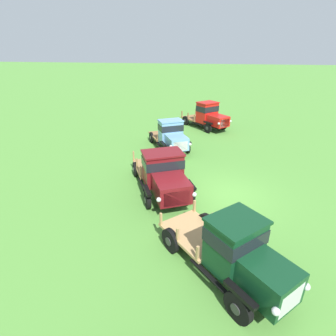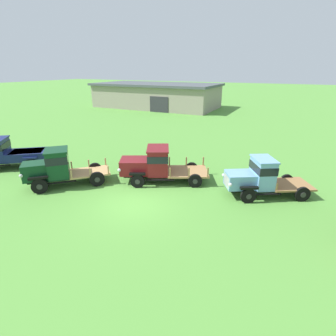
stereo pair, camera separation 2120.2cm
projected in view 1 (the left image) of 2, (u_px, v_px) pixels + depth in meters
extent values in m
plane|color=#518E38|center=(227.00, 195.00, 12.78)|extent=(240.00, 240.00, 0.00)
cylinder|color=black|center=(277.00, 279.00, 7.59)|extent=(0.75, 0.75, 0.88)
cylinder|color=#2D2D2D|center=(280.00, 278.00, 7.64)|extent=(0.24, 0.24, 0.31)
cylinder|color=black|center=(238.00, 307.00, 6.76)|extent=(0.75, 0.75, 0.88)
cylinder|color=#2D2D2D|center=(235.00, 309.00, 6.71)|extent=(0.24, 0.24, 0.31)
cylinder|color=black|center=(206.00, 225.00, 9.94)|extent=(0.75, 0.75, 0.88)
cylinder|color=#2D2D2D|center=(208.00, 224.00, 9.99)|extent=(0.24, 0.24, 0.31)
cylinder|color=black|center=(171.00, 241.00, 9.11)|extent=(0.75, 0.75, 0.88)
cylinder|color=#2D2D2D|center=(168.00, 242.00, 9.06)|extent=(0.24, 0.24, 0.31)
cube|color=black|center=(220.00, 257.00, 8.29)|extent=(3.76, 3.73, 0.12)
cube|color=#0F381E|center=(269.00, 281.00, 6.77)|extent=(1.76, 1.76, 0.96)
cube|color=silver|center=(291.00, 300.00, 6.30)|extent=(0.67, 0.68, 0.72)
sphere|color=silver|center=(306.00, 287.00, 6.57)|extent=(0.20, 0.20, 0.20)
sphere|color=silver|center=(276.00, 311.00, 5.95)|extent=(0.20, 0.20, 0.20)
cube|color=black|center=(280.00, 266.00, 7.39)|extent=(0.86, 0.85, 0.12)
cube|color=black|center=(240.00, 294.00, 6.56)|extent=(0.86, 0.85, 0.12)
cube|color=#0F381E|center=(234.00, 244.00, 7.58)|extent=(1.82, 1.82, 1.57)
cube|color=black|center=(235.00, 235.00, 7.43)|extent=(1.88, 1.88, 0.44)
cube|color=#0F381E|center=(237.00, 221.00, 7.23)|extent=(1.95, 1.95, 0.08)
cube|color=black|center=(246.00, 254.00, 8.43)|extent=(1.23, 1.22, 0.05)
cube|color=black|center=(209.00, 276.00, 7.62)|extent=(1.23, 1.22, 0.05)
cube|color=tan|center=(195.00, 233.00, 9.18)|extent=(2.79, 2.78, 0.10)
cube|color=tan|center=(234.00, 234.00, 8.67)|extent=(0.11, 0.11, 0.49)
cube|color=tan|center=(198.00, 253.00, 7.89)|extent=(0.11, 0.11, 0.49)
cube|color=tan|center=(213.00, 219.00, 9.45)|extent=(0.11, 0.11, 0.49)
cube|color=tan|center=(178.00, 234.00, 8.67)|extent=(0.11, 0.11, 0.49)
cube|color=tan|center=(194.00, 206.00, 10.24)|extent=(0.11, 0.11, 0.49)
cube|color=tan|center=(161.00, 219.00, 9.46)|extent=(0.11, 0.11, 0.49)
cylinder|color=black|center=(190.00, 194.00, 12.13)|extent=(0.81, 0.53, 0.81)
cylinder|color=#2D2D2D|center=(193.00, 193.00, 12.15)|extent=(0.27, 0.15, 0.28)
cylinder|color=black|center=(148.00, 200.00, 11.62)|extent=(0.81, 0.53, 0.81)
cylinder|color=#2D2D2D|center=(145.00, 200.00, 11.60)|extent=(0.27, 0.15, 0.28)
cylinder|color=black|center=(170.00, 165.00, 15.06)|extent=(0.81, 0.53, 0.81)
cylinder|color=#2D2D2D|center=(172.00, 165.00, 15.09)|extent=(0.27, 0.15, 0.28)
cylinder|color=black|center=(135.00, 169.00, 14.56)|extent=(0.81, 0.53, 0.81)
cylinder|color=#2D2D2D|center=(133.00, 170.00, 14.53)|extent=(0.27, 0.15, 0.28)
cube|color=black|center=(161.00, 180.00, 13.20)|extent=(4.86, 3.19, 0.12)
cube|color=maroon|center=(171.00, 188.00, 11.41)|extent=(2.15, 2.03, 0.88)
cube|color=silver|center=(177.00, 198.00, 10.72)|extent=(0.56, 1.02, 0.66)
sphere|color=silver|center=(194.00, 194.00, 10.87)|extent=(0.20, 0.20, 0.20)
sphere|color=silver|center=(159.00, 200.00, 10.50)|extent=(0.20, 0.20, 0.20)
cube|color=black|center=(191.00, 185.00, 11.94)|extent=(0.92, 0.60, 0.12)
cube|color=black|center=(147.00, 191.00, 11.43)|extent=(0.92, 0.60, 0.12)
cube|color=maroon|center=(163.00, 168.00, 12.53)|extent=(1.85, 2.12, 1.51)
cube|color=black|center=(163.00, 162.00, 12.39)|extent=(1.91, 2.18, 0.42)
cube|color=maroon|center=(163.00, 153.00, 12.20)|extent=(1.99, 2.25, 0.08)
cube|color=black|center=(181.00, 180.00, 13.23)|extent=(1.53, 0.87, 0.05)
cube|color=black|center=(143.00, 185.00, 12.74)|extent=(1.53, 0.87, 0.05)
cube|color=#9E7547|center=(154.00, 167.00, 14.41)|extent=(3.09, 2.91, 0.10)
cube|color=#9E7547|center=(177.00, 167.00, 13.55)|extent=(0.11, 0.11, 0.56)
cube|color=#9E7547|center=(141.00, 172.00, 13.07)|extent=(0.11, 0.11, 0.56)
cube|color=#9E7547|center=(171.00, 159.00, 14.51)|extent=(0.11, 0.11, 0.56)
cube|color=#9E7547|center=(137.00, 163.00, 14.03)|extent=(0.11, 0.11, 0.56)
cube|color=#9E7547|center=(166.00, 152.00, 15.47)|extent=(0.11, 0.11, 0.56)
cube|color=#9E7547|center=(134.00, 156.00, 14.99)|extent=(0.11, 0.11, 0.56)
cylinder|color=black|center=(187.00, 147.00, 17.77)|extent=(0.78, 0.53, 0.81)
cylinder|color=#2D2D2D|center=(188.00, 147.00, 17.79)|extent=(0.26, 0.17, 0.28)
cylinder|color=black|center=(163.00, 150.00, 17.26)|extent=(0.78, 0.53, 0.81)
cylinder|color=#2D2D2D|center=(162.00, 151.00, 17.23)|extent=(0.26, 0.17, 0.28)
cylinder|color=black|center=(173.00, 135.00, 20.25)|extent=(0.78, 0.53, 0.81)
cylinder|color=#2D2D2D|center=(174.00, 135.00, 20.28)|extent=(0.26, 0.17, 0.28)
cylinder|color=black|center=(151.00, 138.00, 19.75)|extent=(0.78, 0.53, 0.81)
cylinder|color=#2D2D2D|center=(150.00, 138.00, 19.72)|extent=(0.26, 0.17, 0.28)
cube|color=black|center=(169.00, 142.00, 18.65)|extent=(4.16, 2.93, 0.12)
cube|color=#70A3D1|center=(177.00, 142.00, 17.10)|extent=(1.87, 1.78, 0.81)
cube|color=silver|center=(181.00, 146.00, 16.51)|extent=(0.52, 0.85, 0.60)
sphere|color=silver|center=(190.00, 144.00, 16.66)|extent=(0.20, 0.20, 0.20)
sphere|color=silver|center=(171.00, 147.00, 16.29)|extent=(0.20, 0.20, 0.20)
cube|color=black|center=(187.00, 141.00, 17.58)|extent=(0.91, 0.64, 0.12)
cube|color=black|center=(163.00, 144.00, 17.07)|extent=(0.91, 0.64, 0.12)
cube|color=#70A3D1|center=(171.00, 132.00, 17.98)|extent=(1.56, 1.78, 1.51)
cube|color=black|center=(171.00, 127.00, 17.84)|extent=(1.61, 1.83, 0.42)
cube|color=#70A3D1|center=(171.00, 121.00, 17.65)|extent=(1.68, 1.88, 0.08)
cube|color=black|center=(181.00, 142.00, 18.66)|extent=(1.20, 0.77, 0.05)
cube|color=black|center=(159.00, 144.00, 18.16)|extent=(1.20, 0.77, 0.05)
cube|color=olive|center=(164.00, 135.00, 19.63)|extent=(2.80, 2.63, 0.10)
cube|color=olive|center=(168.00, 136.00, 18.62)|extent=(0.88, 1.46, 0.44)
cylinder|color=black|center=(223.00, 125.00, 22.93)|extent=(0.69, 0.69, 0.84)
cylinder|color=#2D2D2D|center=(224.00, 125.00, 22.98)|extent=(0.23, 0.23, 0.29)
cylinder|color=black|center=(208.00, 128.00, 22.02)|extent=(0.69, 0.69, 0.84)
cylinder|color=#2D2D2D|center=(207.00, 128.00, 21.98)|extent=(0.23, 0.23, 0.29)
cylinder|color=black|center=(200.00, 118.00, 25.23)|extent=(0.69, 0.69, 0.84)
cylinder|color=#2D2D2D|center=(201.00, 118.00, 25.27)|extent=(0.23, 0.23, 0.29)
cylinder|color=black|center=(185.00, 121.00, 24.32)|extent=(0.69, 0.69, 0.84)
cylinder|color=#2D2D2D|center=(185.00, 121.00, 24.27)|extent=(0.23, 0.23, 0.29)
cube|color=black|center=(205.00, 122.00, 23.47)|extent=(3.82, 3.84, 0.12)
cube|color=red|center=(218.00, 121.00, 22.06)|extent=(2.02, 2.02, 0.85)
cube|color=silver|center=(225.00, 123.00, 21.49)|extent=(0.74, 0.73, 0.63)
sphere|color=silver|center=(230.00, 121.00, 21.80)|extent=(0.20, 0.20, 0.20)
sphere|color=silver|center=(219.00, 124.00, 21.12)|extent=(0.20, 0.20, 0.20)
cube|color=black|center=(223.00, 120.00, 22.74)|extent=(0.82, 0.82, 0.12)
cube|color=black|center=(208.00, 123.00, 21.83)|extent=(0.82, 0.82, 0.12)
cube|color=red|center=(207.00, 113.00, 22.93)|extent=(1.93, 1.93, 1.68)
cube|color=black|center=(207.00, 108.00, 22.77)|extent=(1.99, 1.99, 0.47)
cube|color=red|center=(208.00, 102.00, 22.56)|extent=(2.07, 2.06, 0.08)
cube|color=black|center=(213.00, 121.00, 23.85)|extent=(1.25, 1.26, 0.05)
cube|color=black|center=(198.00, 124.00, 22.96)|extent=(1.25, 1.26, 0.05)
cube|color=olive|center=(195.00, 118.00, 24.46)|extent=(2.70, 2.70, 0.10)
cube|color=olive|center=(209.00, 115.00, 24.08)|extent=(0.11, 0.11, 0.53)
cube|color=olive|center=(194.00, 118.00, 23.21)|extent=(0.11, 0.11, 0.53)
cube|color=olive|center=(202.00, 113.00, 24.77)|extent=(0.11, 0.11, 0.53)
cube|color=olive|center=(188.00, 116.00, 23.90)|extent=(0.11, 0.11, 0.53)
cube|color=olive|center=(196.00, 112.00, 25.46)|extent=(0.11, 0.11, 0.53)
cube|color=olive|center=(182.00, 114.00, 24.59)|extent=(0.11, 0.11, 0.53)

